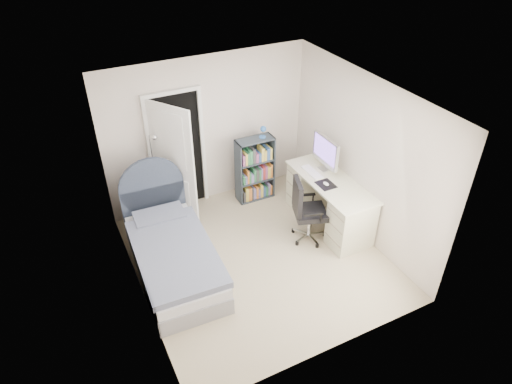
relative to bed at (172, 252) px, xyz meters
name	(u,v)px	position (x,y,z in m)	size (l,w,h in m)	color
room_shell	(259,187)	(1.18, -0.34, 0.95)	(3.50, 3.70, 2.60)	tan
door	(175,159)	(0.51, 1.21, 0.74)	(0.92, 0.71, 2.06)	black
bed	(172,252)	(0.00, 0.00, 0.00)	(1.09, 2.16, 1.30)	gray
nightstand	(141,203)	(-0.10, 1.27, 0.07)	(0.37, 0.37, 0.55)	#D8BE85
floor_lamp	(158,185)	(0.21, 1.28, 0.32)	(0.21, 0.21, 1.50)	silver
bookcase	(255,171)	(1.84, 1.07, 0.23)	(0.64, 0.27, 1.35)	#333C45
desk	(329,200)	(2.55, -0.09, 0.15)	(0.67, 1.67, 1.37)	beige
office_chair	(305,208)	(2.00, -0.25, 0.28)	(0.59, 0.60, 1.05)	silver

